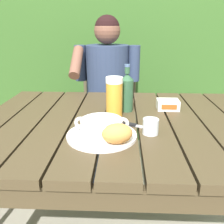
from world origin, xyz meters
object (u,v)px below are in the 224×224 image
Objects in this scene: soup_bowl at (102,126)px; table_knife at (135,125)px; beer_glass at (114,97)px; butter_tub at (168,105)px; person_eating at (107,87)px; beer_bottle at (127,92)px; water_glass_small at (151,126)px; serving_plate at (102,135)px; chair_near_diner at (109,111)px; bread_roll at (117,133)px.

soup_bowl is 0.18m from table_knife.
beer_glass is 1.70× the size of butter_tub.
person_eating is 0.63m from beer_bottle.
person_eating reaches higher than water_glass_small.
beer_glass is at bearing 80.49° from serving_plate.
beer_bottle is (0.14, -0.60, 0.12)m from person_eating.
chair_near_diner is at bearing 91.90° from soup_bowl.
soup_bowl is at bearing -132.16° from butter_tub.
water_glass_small is (0.13, 0.11, -0.02)m from bread_roll.
beer_glass is 1.20× the size of table_knife.
soup_bowl reaches higher than serving_plate.
water_glass_small is (0.16, -0.21, -0.06)m from beer_glass.
beer_bottle is (0.10, 0.32, 0.10)m from serving_plate.
butter_tub is at bearing -57.60° from person_eating.
beer_glass is 0.19m from table_knife.
person_eating reaches higher than soup_bowl.
water_glass_small is (0.20, 0.04, -0.01)m from soup_bowl.
beer_glass is (0.08, -0.68, 0.12)m from person_eating.
beer_glass is 0.27m from water_glass_small.
chair_near_diner is 14.57× the size of water_glass_small.
table_knife is (-0.06, 0.07, -0.03)m from water_glass_small.
table_knife is at bearing -53.37° from beer_glass.
person_eating reaches higher than bread_roll.
person_eating reaches higher than serving_plate.
chair_near_diner is at bearing 115.07° from butter_tub.
person_eating is at bearing -90.82° from chair_near_diner.
soup_bowl is 0.34m from beer_bottle.
beer_bottle is 0.31m from water_glass_small.
water_glass_small reaches higher than table_knife.
beer_bottle is 2.13× the size of butter_tub.
bread_roll is 0.81× the size of table_knife.
water_glass_small is at bearing -52.36° from table_knife.
table_knife is at bearing -126.74° from butter_tub.
bread_roll is at bearing -85.18° from chair_near_diner.
water_glass_small is 0.10m from table_knife.
butter_tub is at bearing 68.66° from water_glass_small.
water_glass_small is at bearing 10.90° from soup_bowl.
serving_plate is 0.35m from beer_bottle.
beer_bottle reaches higher than butter_tub.
table_knife is at bearing 67.62° from bread_roll.
beer_glass is (0.04, 0.25, 0.05)m from soup_bowl.
bread_roll is (0.10, -1.00, 0.07)m from person_eating.
bread_roll is at bearing -84.08° from person_eating.
serving_plate is 0.18m from table_knife.
water_glass_small is at bearing -71.50° from beer_bottle.
serving_plate is 4.31× the size of water_glass_small.
person_eating is 19.17× the size of water_glass_small.
soup_bowl is (0.00, 0.00, 0.04)m from serving_plate.
chair_near_diner is 0.33m from person_eating.
water_glass_small is (0.24, -0.89, 0.05)m from person_eating.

